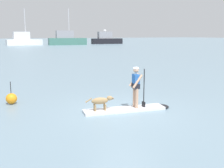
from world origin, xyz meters
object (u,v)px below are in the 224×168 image
object	(u,v)px
marker_buoy	(11,99)
person_paddler	(136,84)
moored_boat_port	(23,40)
paddleboard	(130,109)
moored_boat_far_starboard	(67,40)
moored_boat_far_port	(106,39)
dog	(101,101)

from	to	relation	value
marker_buoy	person_paddler	bearing A→B (deg)	-38.84
moored_boat_port	marker_buoy	xyz separation A→B (m)	(-12.84, -64.12, -1.14)
marker_buoy	paddleboard	bearing A→B (deg)	-40.06
person_paddler	marker_buoy	distance (m)	5.39
moored_boat_far_starboard	person_paddler	bearing A→B (deg)	-107.31
person_paddler	moored_boat_far_port	distance (m)	74.15
dog	moored_boat_far_port	xyz separation A→B (m)	(35.13, 65.71, 0.97)
dog	marker_buoy	bearing A→B (deg)	132.35
person_paddler	marker_buoy	xyz separation A→B (m)	(-4.15, 3.34, -0.79)
paddleboard	marker_buoy	world-z (taller)	marker_buoy
paddleboard	moored_boat_far_starboard	distance (m)	66.89
paddleboard	dog	bearing A→B (deg)	167.62
person_paddler	moored_boat_far_starboard	distance (m)	66.86
moored_boat_far_starboard	moored_boat_far_port	xyz separation A→B (m)	(13.86, 2.19, -0.09)
moored_boat_port	moored_boat_far_starboard	world-z (taller)	moored_boat_far_starboard
moored_boat_port	moored_boat_far_port	world-z (taller)	moored_boat_port
paddleboard	moored_boat_far_port	bearing A→B (deg)	62.74
paddleboard	marker_buoy	size ratio (longest dim) A/B	3.69
dog	moored_boat_far_starboard	bearing A→B (deg)	71.49
dog	moored_boat_far_port	bearing A→B (deg)	61.87
person_paddler	marker_buoy	world-z (taller)	person_paddler
person_paddler	moored_boat_port	xyz separation A→B (m)	(8.68, 67.46, 0.35)
paddleboard	moored_boat_far_port	distance (m)	74.22
dog	moored_boat_far_starboard	distance (m)	67.00
moored_boat_port	dog	bearing A→B (deg)	-98.52
moored_boat_far_starboard	marker_buoy	world-z (taller)	moored_boat_far_starboard
person_paddler	paddleboard	bearing A→B (deg)	167.62
person_paddler	marker_buoy	size ratio (longest dim) A/B	1.66
person_paddler	moored_boat_port	size ratio (longest dim) A/B	0.16
person_paddler	dog	xyz separation A→B (m)	(-1.38, 0.30, -0.57)
person_paddler	moored_boat_far_starboard	bearing A→B (deg)	72.69
paddleboard	moored_boat_far_starboard	xyz separation A→B (m)	(20.13, 63.77, 1.47)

